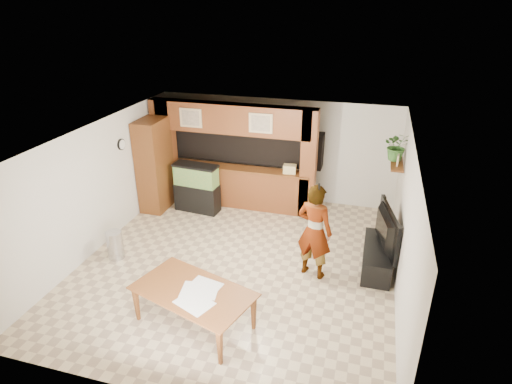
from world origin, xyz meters
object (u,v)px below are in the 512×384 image
(aquarium, at_px, (197,188))
(dining_table, at_px, (193,309))
(pantry_cabinet, at_px, (155,165))
(person, at_px, (314,231))
(television, at_px, (381,229))

(aquarium, relative_size, dining_table, 0.64)
(pantry_cabinet, distance_m, person, 4.55)
(pantry_cabinet, height_order, television, pantry_cabinet)
(television, bearing_deg, aquarium, 59.93)
(person, bearing_deg, pantry_cabinet, -6.77)
(television, bearing_deg, pantry_cabinet, 64.12)
(aquarium, height_order, person, person)
(person, bearing_deg, aquarium, -14.56)
(pantry_cabinet, bearing_deg, person, -23.31)
(aquarium, bearing_deg, dining_table, -62.85)
(television, height_order, dining_table, television)
(pantry_cabinet, xyz_separation_m, dining_table, (2.55, -3.72, -0.79))
(television, bearing_deg, dining_table, 118.73)
(pantry_cabinet, relative_size, dining_table, 1.19)
(pantry_cabinet, height_order, dining_table, pantry_cabinet)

